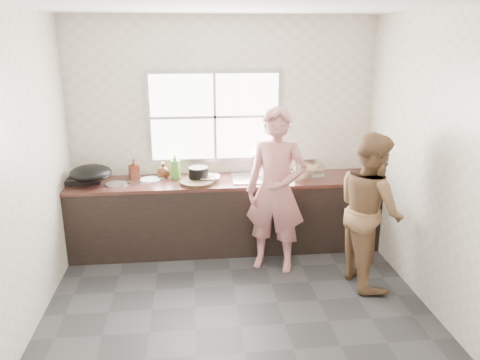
{
  "coord_description": "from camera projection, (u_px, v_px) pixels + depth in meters",
  "views": [
    {
      "loc": [
        -0.38,
        -3.91,
        2.48
      ],
      "look_at": [
        0.1,
        0.65,
        1.05
      ],
      "focal_mm": 35.0,
      "sensor_mm": 36.0,
      "label": 1
    }
  ],
  "objects": [
    {
      "name": "floor",
      "position": [
        237.0,
        305.0,
        4.48
      ],
      "size": [
        3.6,
        3.2,
        0.01
      ],
      "primitive_type": "cube",
      "color": "#2A2A2C",
      "rests_on": "ground"
    },
    {
      "name": "ceiling",
      "position": [
        236.0,
        4.0,
        3.68
      ],
      "size": [
        3.6,
        3.2,
        0.01
      ],
      "primitive_type": "cube",
      "color": "silver",
      "rests_on": "wall_back"
    },
    {
      "name": "wall_back",
      "position": [
        223.0,
        133.0,
        5.61
      ],
      "size": [
        3.6,
        0.01,
        2.7
      ],
      "primitive_type": "cube",
      "color": "beige",
      "rests_on": "ground"
    },
    {
      "name": "wall_left",
      "position": [
        22.0,
        176.0,
        3.9
      ],
      "size": [
        0.01,
        3.2,
        2.7
      ],
      "primitive_type": "cube",
      "color": "beige",
      "rests_on": "ground"
    },
    {
      "name": "wall_right",
      "position": [
        433.0,
        164.0,
        4.26
      ],
      "size": [
        0.01,
        3.2,
        2.7
      ],
      "primitive_type": "cube",
      "color": "silver",
      "rests_on": "ground"
    },
    {
      "name": "wall_front",
      "position": [
        265.0,
        250.0,
        2.56
      ],
      "size": [
        3.6,
        0.01,
        2.7
      ],
      "primitive_type": "cube",
      "color": "silver",
      "rests_on": "ground"
    },
    {
      "name": "cabinet",
      "position": [
        226.0,
        216.0,
        5.59
      ],
      "size": [
        3.6,
        0.62,
        0.82
      ],
      "primitive_type": "cube",
      "color": "black",
      "rests_on": "floor"
    },
    {
      "name": "countertop",
      "position": [
        226.0,
        181.0,
        5.46
      ],
      "size": [
        3.6,
        0.64,
        0.04
      ],
      "primitive_type": "cube",
      "color": "#391C17",
      "rests_on": "cabinet"
    },
    {
      "name": "sink",
      "position": [
        255.0,
        178.0,
        5.49
      ],
      "size": [
        0.55,
        0.45,
        0.02
      ],
      "primitive_type": "cube",
      "color": "silver",
      "rests_on": "countertop"
    },
    {
      "name": "faucet",
      "position": [
        253.0,
        162.0,
        5.63
      ],
      "size": [
        0.02,
        0.02,
        0.3
      ],
      "primitive_type": "cylinder",
      "color": "silver",
      "rests_on": "countertop"
    },
    {
      "name": "window_frame",
      "position": [
        215.0,
        117.0,
        5.52
      ],
      "size": [
        1.6,
        0.05,
        1.1
      ],
      "primitive_type": "cube",
      "color": "#9EA0A5",
      "rests_on": "wall_back"
    },
    {
      "name": "window_glazing",
      "position": [
        215.0,
        117.0,
        5.5
      ],
      "size": [
        1.5,
        0.01,
        1.0
      ],
      "primitive_type": "cube",
      "color": "white",
      "rests_on": "window_frame"
    },
    {
      "name": "woman",
      "position": [
        276.0,
        196.0,
        4.99
      ],
      "size": [
        0.71,
        0.59,
        1.66
      ],
      "primitive_type": "imported",
      "rotation": [
        0.0,
        0.0,
        -0.38
      ],
      "color": "#C17574",
      "rests_on": "floor"
    },
    {
      "name": "person_side",
      "position": [
        370.0,
        210.0,
        4.71
      ],
      "size": [
        0.68,
        0.83,
        1.58
      ],
      "primitive_type": "imported",
      "rotation": [
        0.0,
        0.0,
        1.68
      ],
      "color": "brown",
      "rests_on": "floor"
    },
    {
      "name": "cutting_board",
      "position": [
        197.0,
        182.0,
        5.29
      ],
      "size": [
        0.44,
        0.44,
        0.04
      ],
      "primitive_type": "cylinder",
      "rotation": [
        0.0,
        0.0,
        0.14
      ],
      "color": "black",
      "rests_on": "countertop"
    },
    {
      "name": "cleaver",
      "position": [
        204.0,
        178.0,
        5.35
      ],
      "size": [
        0.23,
        0.15,
        0.01
      ],
      "primitive_type": "cube",
      "rotation": [
        0.0,
        0.0,
        0.18
      ],
      "color": "silver",
      "rests_on": "cutting_board"
    },
    {
      "name": "bowl_mince",
      "position": [
        210.0,
        178.0,
        5.39
      ],
      "size": [
        0.27,
        0.27,
        0.06
      ],
      "primitive_type": "imported",
      "rotation": [
        0.0,
        0.0,
        -0.11
      ],
      "color": "white",
      "rests_on": "countertop"
    },
    {
      "name": "bowl_crabs",
      "position": [
        269.0,
        175.0,
        5.51
      ],
      "size": [
        0.25,
        0.25,
        0.07
      ],
      "primitive_type": "imported",
      "rotation": [
        0.0,
        0.0,
        0.25
      ],
      "color": "white",
      "rests_on": "countertop"
    },
    {
      "name": "bowl_held",
      "position": [
        276.0,
        177.0,
        5.44
      ],
      "size": [
        0.22,
        0.22,
        0.06
      ],
      "primitive_type": "imported",
      "rotation": [
        0.0,
        0.0,
        0.26
      ],
      "color": "white",
      "rests_on": "countertop"
    },
    {
      "name": "black_pot",
      "position": [
        198.0,
        174.0,
        5.38
      ],
      "size": [
        0.23,
        0.23,
        0.16
      ],
      "primitive_type": "cylinder",
      "rotation": [
        0.0,
        0.0,
        -0.03
      ],
      "color": "black",
      "rests_on": "countertop"
    },
    {
      "name": "plate_food",
      "position": [
        151.0,
        180.0,
        5.42
      ],
      "size": [
        0.26,
        0.26,
        0.02
      ],
      "primitive_type": "cylinder",
      "rotation": [
        0.0,
        0.0,
        0.09
      ],
      "color": "white",
      "rests_on": "countertop"
    },
    {
      "name": "bottle_green",
      "position": [
        175.0,
        166.0,
        5.43
      ],
      "size": [
        0.13,
        0.13,
        0.31
      ],
      "primitive_type": "imported",
      "rotation": [
        0.0,
        0.0,
        -0.11
      ],
      "color": "#4C8F2E",
      "rests_on": "countertop"
    },
    {
      "name": "bottle_brown_tall",
      "position": [
        134.0,
        170.0,
        5.45
      ],
      "size": [
        0.13,
        0.13,
        0.22
      ],
      "primitive_type": "imported",
      "rotation": [
        0.0,
        0.0,
        0.39
      ],
      "color": "#491C12",
      "rests_on": "countertop"
    },
    {
      "name": "bottle_brown_short",
      "position": [
        163.0,
        171.0,
        5.49
      ],
      "size": [
        0.14,
        0.14,
        0.18
      ],
      "primitive_type": "imported",
      "rotation": [
        0.0,
        0.0,
        -0.01
      ],
      "color": "#3D200F",
      "rests_on": "countertop"
    },
    {
      "name": "glass_jar",
      "position": [
        163.0,
        175.0,
        5.48
      ],
      "size": [
        0.08,
        0.08,
        0.1
      ],
      "primitive_type": "cylinder",
      "rotation": [
        0.0,
        0.0,
        0.18
      ],
      "color": "white",
      "rests_on": "countertop"
    },
    {
      "name": "burner",
      "position": [
        83.0,
        178.0,
        5.4
      ],
      "size": [
        0.45,
        0.45,
        0.06
      ],
      "primitive_type": "cube",
      "rotation": [
        0.0,
        0.0,
        0.16
      ],
      "color": "black",
      "rests_on": "countertop"
    },
    {
      "name": "wok",
      "position": [
        91.0,
        173.0,
        5.19
      ],
      "size": [
        0.49,
        0.49,
        0.17
      ],
      "primitive_type": "ellipsoid",
      "rotation": [
        0.0,
        0.0,
        -0.07
      ],
      "color": "black",
      "rests_on": "burner"
    },
    {
      "name": "dish_rack",
      "position": [
        306.0,
        168.0,
        5.44
      ],
      "size": [
        0.39,
        0.3,
        0.27
      ],
      "primitive_type": "cube",
      "rotation": [
        0.0,
        0.0,
        0.14
      ],
      "color": "white",
      "rests_on": "countertop"
    },
    {
      "name": "pot_lid_left",
      "position": [
        117.0,
        184.0,
        5.27
      ],
      "size": [
        0.32,
        0.32,
        0.01
      ],
      "primitive_type": "cylinder",
      "rotation": [
        0.0,
        0.0,
        0.35
      ],
      "color": "silver",
      "rests_on": "countertop"
    },
    {
      "name": "pot_lid_right",
      "position": [
        141.0,
        182.0,
        5.36
      ],
      "size": [
        0.29,
        0.29,
        0.01
      ],
      "primitive_type": "cylinder",
      "rotation": [
        0.0,
        0.0,
        -0.06
      ],
      "color": "silver",
      "rests_on": "countertop"
    }
  ]
}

